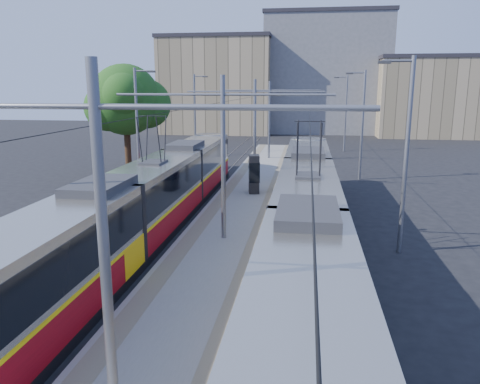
# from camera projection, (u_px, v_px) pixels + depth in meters

# --- Properties ---
(ground) EXTENTS (160.00, 160.00, 0.00)m
(ground) POSITION_uv_depth(u_px,v_px,m) (174.00, 337.00, 13.05)
(ground) COLOR black
(ground) RESTS_ON ground
(platform) EXTENTS (4.00, 50.00, 0.30)m
(platform) POSITION_uv_depth(u_px,v_px,m) (249.00, 195.00, 29.43)
(platform) COLOR gray
(platform) RESTS_ON ground
(tactile_strip_left) EXTENTS (0.70, 50.00, 0.01)m
(tactile_strip_left) POSITION_uv_depth(u_px,v_px,m) (226.00, 192.00, 29.59)
(tactile_strip_left) COLOR gray
(tactile_strip_left) RESTS_ON platform
(tactile_strip_right) EXTENTS (0.70, 50.00, 0.01)m
(tactile_strip_right) POSITION_uv_depth(u_px,v_px,m) (272.00, 193.00, 29.19)
(tactile_strip_right) COLOR gray
(tactile_strip_right) RESTS_ON platform
(rails) EXTENTS (8.71, 70.00, 0.03)m
(rails) POSITION_uv_depth(u_px,v_px,m) (249.00, 197.00, 29.46)
(rails) COLOR gray
(rails) RESTS_ON ground
(tram_left) EXTENTS (2.43, 29.21, 5.50)m
(tram_left) POSITION_uv_depth(u_px,v_px,m) (155.00, 196.00, 22.33)
(tram_left) COLOR black
(tram_left) RESTS_ON ground
(tram_right) EXTENTS (2.43, 30.09, 5.50)m
(tram_right) POSITION_uv_depth(u_px,v_px,m) (307.00, 212.00, 19.02)
(tram_right) COLOR black
(tram_right) RESTS_ON ground
(catenary) EXTENTS (9.20, 70.00, 7.00)m
(catenary) POSITION_uv_depth(u_px,v_px,m) (243.00, 129.00, 25.72)
(catenary) COLOR slate
(catenary) RESTS_ON platform
(street_lamps) EXTENTS (15.18, 38.22, 8.00)m
(street_lamps) POSITION_uv_depth(u_px,v_px,m) (256.00, 126.00, 32.40)
(street_lamps) COLOR slate
(street_lamps) RESTS_ON ground
(shelter) EXTENTS (0.84, 1.18, 2.39)m
(shelter) POSITION_uv_depth(u_px,v_px,m) (254.00, 173.00, 29.18)
(shelter) COLOR black
(shelter) RESTS_ON platform
(tree) EXTENTS (5.86, 5.41, 8.51)m
(tree) POSITION_uv_depth(u_px,v_px,m) (131.00, 101.00, 35.36)
(tree) COLOR #382314
(tree) RESTS_ON ground
(building_left) EXTENTS (16.32, 12.24, 14.02)m
(building_left) POSITION_uv_depth(u_px,v_px,m) (219.00, 85.00, 70.82)
(building_left) COLOR tan
(building_left) RESTS_ON ground
(building_centre) EXTENTS (18.36, 14.28, 17.38)m
(building_centre) POSITION_uv_depth(u_px,v_px,m) (325.00, 74.00, 72.09)
(building_centre) COLOR gray
(building_centre) RESTS_ON ground
(building_right) EXTENTS (14.28, 10.20, 10.93)m
(building_right) POSITION_uv_depth(u_px,v_px,m) (428.00, 96.00, 65.07)
(building_right) COLOR tan
(building_right) RESTS_ON ground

